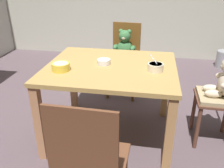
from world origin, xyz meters
name	(u,v)px	position (x,y,z in m)	size (l,w,h in m)	color
ground_plane	(111,135)	(0.00, 0.00, -0.02)	(5.20, 5.20, 0.04)	#5C4C52
dining_table	(111,76)	(0.00, 0.00, 0.63)	(1.14, 0.97, 0.73)	tan
teddy_chair_far_center	(124,53)	(0.00, 0.92, 0.56)	(0.42, 0.40, 0.91)	brown
teddy_chair_near_front	(90,153)	(0.04, -0.93, 0.55)	(0.43, 0.39, 0.92)	brown
porridge_bowl_yellow_near_left	(61,67)	(-0.40, -0.19, 0.77)	(0.15, 0.15, 0.06)	yellow
porridge_bowl_white_center	(104,62)	(-0.07, 0.02, 0.76)	(0.12, 0.12, 0.05)	silver
porridge_bowl_cream_near_right	(156,67)	(0.39, -0.06, 0.77)	(0.13, 0.13, 0.13)	beige
metal_pail	(224,59)	(1.56, 2.15, 0.14)	(0.26, 0.26, 0.29)	#93969B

